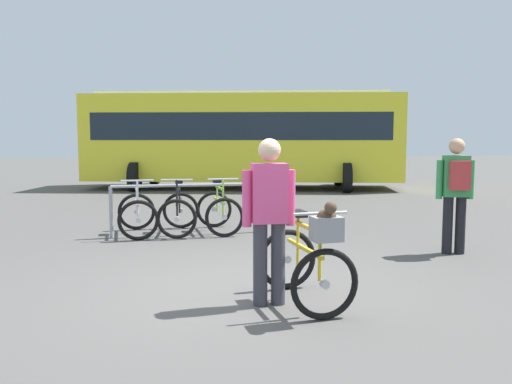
{
  "coord_description": "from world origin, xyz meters",
  "views": [
    {
      "loc": [
        -0.72,
        -5.51,
        1.64
      ],
      "look_at": [
        0.29,
        0.66,
        1.0
      ],
      "focal_mm": 36.9,
      "sensor_mm": 36.0,
      "label": 1
    }
  ],
  "objects_px": {
    "racked_bike_white": "(137,214)",
    "racked_bike_black": "(179,212)",
    "person_with_featured_bike": "(269,214)",
    "featured_bicycle": "(309,258)",
    "pedestrian_with_backpack": "(456,188)",
    "racked_bike_lime": "(219,211)",
    "bus_distant": "(243,135)"
  },
  "relations": [
    {
      "from": "racked_bike_lime",
      "to": "person_with_featured_bike",
      "type": "bearing_deg",
      "value": -88.42
    },
    {
      "from": "racked_bike_lime",
      "to": "bus_distant",
      "type": "height_order",
      "value": "bus_distant"
    },
    {
      "from": "racked_bike_white",
      "to": "bus_distant",
      "type": "distance_m",
      "value": 8.67
    },
    {
      "from": "pedestrian_with_backpack",
      "to": "bus_distant",
      "type": "distance_m",
      "value": 10.43
    },
    {
      "from": "featured_bicycle",
      "to": "pedestrian_with_backpack",
      "type": "xyz_separation_m",
      "value": [
        2.65,
        1.96,
        0.45
      ]
    },
    {
      "from": "racked_bike_lime",
      "to": "bus_distant",
      "type": "xyz_separation_m",
      "value": [
        1.52,
        7.97,
        1.37
      ]
    },
    {
      "from": "racked_bike_white",
      "to": "racked_bike_black",
      "type": "distance_m",
      "value": 0.7
    },
    {
      "from": "racked_bike_white",
      "to": "bus_distant",
      "type": "height_order",
      "value": "bus_distant"
    },
    {
      "from": "racked_bike_white",
      "to": "pedestrian_with_backpack",
      "type": "bearing_deg",
      "value": -26.21
    },
    {
      "from": "featured_bicycle",
      "to": "pedestrian_with_backpack",
      "type": "bearing_deg",
      "value": 36.44
    },
    {
      "from": "racked_bike_lime",
      "to": "person_with_featured_bike",
      "type": "height_order",
      "value": "person_with_featured_bike"
    },
    {
      "from": "racked_bike_lime",
      "to": "person_with_featured_bike",
      "type": "xyz_separation_m",
      "value": [
        0.11,
        -4.13,
        0.54
      ]
    },
    {
      "from": "featured_bicycle",
      "to": "pedestrian_with_backpack",
      "type": "relative_size",
      "value": 0.75
    },
    {
      "from": "racked_bike_lime",
      "to": "featured_bicycle",
      "type": "xyz_separation_m",
      "value": [
        0.48,
        -4.26,
        0.12
      ]
    },
    {
      "from": "racked_bike_lime",
      "to": "featured_bicycle",
      "type": "height_order",
      "value": "featured_bicycle"
    },
    {
      "from": "featured_bicycle",
      "to": "pedestrian_with_backpack",
      "type": "distance_m",
      "value": 3.32
    },
    {
      "from": "racked_bike_black",
      "to": "racked_bike_lime",
      "type": "xyz_separation_m",
      "value": [
        0.7,
        0.04,
        0.0
      ]
    },
    {
      "from": "racked_bike_white",
      "to": "racked_bike_black",
      "type": "xyz_separation_m",
      "value": [
        0.7,
        0.04,
        0.0
      ]
    },
    {
      "from": "racked_bike_white",
      "to": "racked_bike_lime",
      "type": "height_order",
      "value": "same"
    },
    {
      "from": "person_with_featured_bike",
      "to": "pedestrian_with_backpack",
      "type": "relative_size",
      "value": 1.0
    },
    {
      "from": "racked_bike_lime",
      "to": "featured_bicycle",
      "type": "bearing_deg",
      "value": -83.55
    },
    {
      "from": "person_with_featured_bike",
      "to": "pedestrian_with_backpack",
      "type": "bearing_deg",
      "value": 31.13
    },
    {
      "from": "pedestrian_with_backpack",
      "to": "racked_bike_lime",
      "type": "bearing_deg",
      "value": 143.63
    },
    {
      "from": "racked_bike_black",
      "to": "pedestrian_with_backpack",
      "type": "bearing_deg",
      "value": -30.63
    },
    {
      "from": "person_with_featured_bike",
      "to": "racked_bike_white",
      "type": "bearing_deg",
      "value": 110.46
    },
    {
      "from": "person_with_featured_bike",
      "to": "pedestrian_with_backpack",
      "type": "xyz_separation_m",
      "value": [
        3.02,
        1.82,
        0.03
      ]
    },
    {
      "from": "racked_bike_black",
      "to": "person_with_featured_bike",
      "type": "distance_m",
      "value": 4.21
    },
    {
      "from": "person_with_featured_bike",
      "to": "bus_distant",
      "type": "height_order",
      "value": "bus_distant"
    },
    {
      "from": "pedestrian_with_backpack",
      "to": "racked_bike_black",
      "type": "bearing_deg",
      "value": 149.37
    },
    {
      "from": "racked_bike_white",
      "to": "racked_bike_black",
      "type": "bearing_deg",
      "value": 3.13
    },
    {
      "from": "featured_bicycle",
      "to": "person_with_featured_bike",
      "type": "relative_size",
      "value": 0.75
    },
    {
      "from": "bus_distant",
      "to": "racked_bike_lime",
      "type": "bearing_deg",
      "value": -100.77
    }
  ]
}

